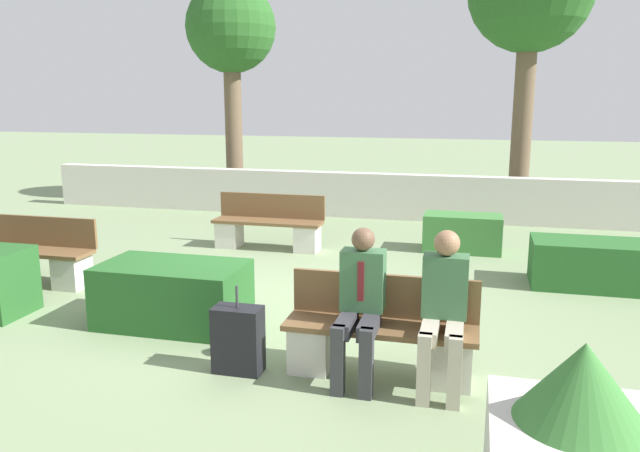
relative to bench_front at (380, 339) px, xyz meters
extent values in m
plane|color=gray|center=(-1.52, 1.51, -0.33)|extent=(60.00, 60.00, 0.00)
cube|color=beige|center=(-1.52, 7.23, 0.12)|extent=(13.85, 0.30, 0.91)
cube|color=brown|center=(0.00, -0.04, 0.12)|extent=(1.71, 0.44, 0.05)
cube|color=brown|center=(0.00, 0.20, 0.34)|extent=(1.71, 0.04, 0.40)
cube|color=beige|center=(-0.62, -0.04, -0.12)|extent=(0.36, 0.40, 0.42)
cube|color=beige|center=(0.62, -0.04, -0.12)|extent=(0.36, 0.40, 0.42)
cube|color=brown|center=(-2.49, 4.19, 0.12)|extent=(1.80, 0.44, 0.05)
cube|color=brown|center=(-2.49, 4.44, 0.34)|extent=(1.80, 0.04, 0.40)
cube|color=beige|center=(-3.16, 4.19, -0.12)|extent=(0.36, 0.40, 0.42)
cube|color=beige|center=(-1.82, 4.19, -0.12)|extent=(0.36, 0.40, 0.42)
cube|color=brown|center=(-5.07, 1.58, 0.12)|extent=(2.04, 0.44, 0.05)
cube|color=brown|center=(-5.07, 1.82, 0.34)|extent=(2.04, 0.05, 0.40)
cube|color=beige|center=(-4.29, 1.58, -0.12)|extent=(0.36, 0.40, 0.42)
cube|color=#333338|center=(-0.26, -0.25, 0.21)|extent=(0.14, 0.46, 0.13)
cube|color=#333338|center=(-0.06, -0.25, 0.21)|extent=(0.14, 0.46, 0.13)
cube|color=#333338|center=(-0.28, -0.48, -0.03)|extent=(0.11, 0.11, 0.60)
cube|color=#333338|center=(-0.04, -0.48, -0.03)|extent=(0.11, 0.11, 0.60)
cube|color=#3D6B42|center=(-0.16, -0.01, 0.54)|extent=(0.38, 0.22, 0.54)
sphere|color=brown|center=(-0.16, -0.03, 0.91)|extent=(0.20, 0.20, 0.20)
cube|color=maroon|center=(-0.16, -0.13, 0.56)|extent=(0.06, 0.01, 0.35)
cube|color=#B2A893|center=(0.45, -0.25, 0.21)|extent=(0.14, 0.46, 0.13)
cube|color=#B2A893|center=(0.65, -0.25, 0.21)|extent=(0.14, 0.46, 0.13)
cube|color=#B2A893|center=(0.43, -0.48, -0.03)|extent=(0.11, 0.11, 0.60)
cube|color=#B2A893|center=(0.67, -0.48, -0.03)|extent=(0.11, 0.11, 0.60)
cube|color=#3D6B42|center=(0.55, -0.01, 0.54)|extent=(0.38, 0.22, 0.54)
sphere|color=#936B4C|center=(0.55, -0.03, 0.92)|extent=(0.22, 0.22, 0.22)
cube|color=#3D7A38|center=(0.59, 4.81, -0.03)|extent=(1.22, 0.61, 0.60)
cube|color=#286028|center=(2.51, 3.27, -0.03)|extent=(1.99, 0.80, 0.61)
cube|color=#235623|center=(-2.38, 0.69, 0.01)|extent=(1.56, 0.89, 0.68)
cone|color=#387533|center=(1.36, -1.89, 0.64)|extent=(0.71, 0.71, 0.45)
cube|color=black|center=(-1.25, -0.26, -0.03)|extent=(0.44, 0.25, 0.61)
cylinder|color=#333338|center=(-1.25, -0.26, 0.38)|extent=(0.02, 0.02, 0.20)
cylinder|color=brown|center=(-4.78, 8.53, 1.37)|extent=(0.39, 0.39, 3.41)
sphere|color=#285B23|center=(-4.78, 8.53, 3.63)|extent=(2.04, 2.04, 2.04)
cylinder|color=brown|center=(1.64, 8.74, 1.60)|extent=(0.42, 0.42, 3.87)
camera|label=1|loc=(0.76, -5.20, 2.13)|focal=35.00mm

